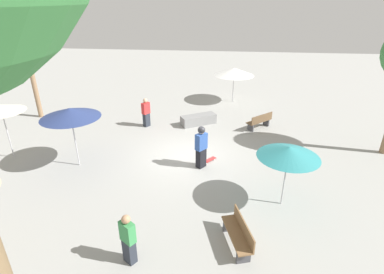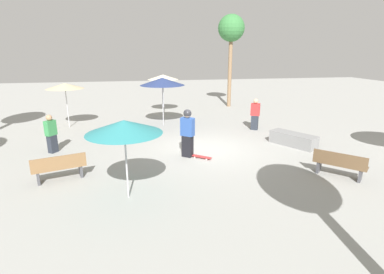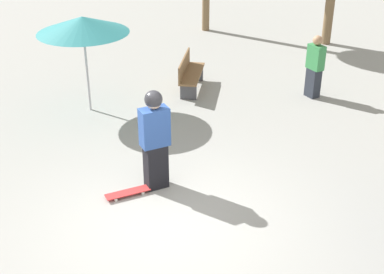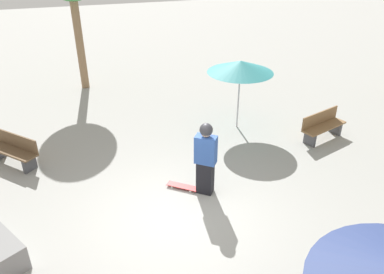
{
  "view_description": "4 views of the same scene",
  "coord_description": "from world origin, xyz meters",
  "px_view_note": "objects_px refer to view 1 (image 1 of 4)",
  "views": [
    {
      "loc": [
        -1.59,
        11.88,
        6.52
      ],
      "look_at": [
        -0.27,
        0.29,
        1.1
      ],
      "focal_mm": 28.0,
      "sensor_mm": 36.0,
      "label": 1
    },
    {
      "loc": [
        -11.53,
        2.72,
        3.96
      ],
      "look_at": [
        -0.88,
        0.72,
        0.82
      ],
      "focal_mm": 28.0,
      "sensor_mm": 36.0,
      "label": 2
    },
    {
      "loc": [
        3.4,
        -6.18,
        5.26
      ],
      "look_at": [
        -0.21,
        1.28,
        0.92
      ],
      "focal_mm": 50.0,
      "sensor_mm": 36.0,
      "label": 3
    },
    {
      "loc": [
        6.24,
        -1.77,
        5.54
      ],
      "look_at": [
        -1.28,
        0.72,
        1.26
      ],
      "focal_mm": 35.0,
      "sensor_mm": 36.0,
      "label": 4
    }
  ],
  "objects_px": {
    "shade_umbrella_navy": "(70,113)",
    "concrete_ledge": "(199,120)",
    "bench_far": "(260,121)",
    "skater_main": "(201,146)",
    "bench_near": "(239,234)",
    "shade_umbrella_teal": "(289,152)",
    "skateboard": "(209,160)",
    "bystander_watching": "(128,239)",
    "shade_umbrella_white": "(234,72)",
    "shade_umbrella_cream": "(1,108)",
    "bystander_far": "(146,113)",
    "palm_tree_far_back": "(20,24)"
  },
  "relations": [
    {
      "from": "bench_far",
      "to": "palm_tree_far_back",
      "type": "relative_size",
      "value": 0.23
    },
    {
      "from": "palm_tree_far_back",
      "to": "bystander_watching",
      "type": "height_order",
      "value": "palm_tree_far_back"
    },
    {
      "from": "skater_main",
      "to": "shade_umbrella_navy",
      "type": "bearing_deg",
      "value": 132.94
    },
    {
      "from": "concrete_ledge",
      "to": "shade_umbrella_cream",
      "type": "bearing_deg",
      "value": 31.47
    },
    {
      "from": "skateboard",
      "to": "bystander_watching",
      "type": "relative_size",
      "value": 0.48
    },
    {
      "from": "bench_far",
      "to": "shade_umbrella_teal",
      "type": "bearing_deg",
      "value": -131.45
    },
    {
      "from": "shade_umbrella_navy",
      "to": "bench_far",
      "type": "bearing_deg",
      "value": -148.49
    },
    {
      "from": "shade_umbrella_teal",
      "to": "bench_near",
      "type": "bearing_deg",
      "value": 53.91
    },
    {
      "from": "bystander_watching",
      "to": "shade_umbrella_teal",
      "type": "bearing_deg",
      "value": -111.22
    },
    {
      "from": "concrete_ledge",
      "to": "shade_umbrella_white",
      "type": "distance_m",
      "value": 5.12
    },
    {
      "from": "palm_tree_far_back",
      "to": "skater_main",
      "type": "bearing_deg",
      "value": 154.55
    },
    {
      "from": "skateboard",
      "to": "bench_near",
      "type": "xyz_separation_m",
      "value": [
        -1.14,
        4.82,
        0.37
      ]
    },
    {
      "from": "bench_far",
      "to": "shade_umbrella_navy",
      "type": "height_order",
      "value": "shade_umbrella_navy"
    },
    {
      "from": "palm_tree_far_back",
      "to": "shade_umbrella_cream",
      "type": "bearing_deg",
      "value": 108.79
    },
    {
      "from": "concrete_ledge",
      "to": "bench_far",
      "type": "height_order",
      "value": "bench_far"
    },
    {
      "from": "skater_main",
      "to": "shade_umbrella_navy",
      "type": "distance_m",
      "value": 5.41
    },
    {
      "from": "bench_near",
      "to": "bystander_far",
      "type": "distance_m",
      "value": 9.74
    },
    {
      "from": "skater_main",
      "to": "bench_far",
      "type": "height_order",
      "value": "skater_main"
    },
    {
      "from": "shade_umbrella_navy",
      "to": "palm_tree_far_back",
      "type": "bearing_deg",
      "value": -46.95
    },
    {
      "from": "skater_main",
      "to": "skateboard",
      "type": "xyz_separation_m",
      "value": [
        -0.3,
        -0.48,
        -0.94
      ]
    },
    {
      "from": "shade_umbrella_navy",
      "to": "skateboard",
      "type": "bearing_deg",
      "value": -170.38
    },
    {
      "from": "bystander_watching",
      "to": "bystander_far",
      "type": "height_order",
      "value": "bystander_far"
    },
    {
      "from": "shade_umbrella_white",
      "to": "palm_tree_far_back",
      "type": "xyz_separation_m",
      "value": [
        11.55,
        4.27,
        3.2
      ]
    },
    {
      "from": "bystander_watching",
      "to": "skateboard",
      "type": "bearing_deg",
      "value": -72.68
    },
    {
      "from": "skater_main",
      "to": "bench_near",
      "type": "height_order",
      "value": "skater_main"
    },
    {
      "from": "skater_main",
      "to": "shade_umbrella_white",
      "type": "height_order",
      "value": "shade_umbrella_white"
    },
    {
      "from": "shade_umbrella_white",
      "to": "shade_umbrella_cream",
      "type": "relative_size",
      "value": 1.07
    },
    {
      "from": "shade_umbrella_teal",
      "to": "bystander_far",
      "type": "xyz_separation_m",
      "value": [
        6.4,
        -6.31,
        -1.23
      ]
    },
    {
      "from": "skateboard",
      "to": "bench_far",
      "type": "xyz_separation_m",
      "value": [
        -2.53,
        -4.0,
        0.37
      ]
    },
    {
      "from": "skater_main",
      "to": "skateboard",
      "type": "relative_size",
      "value": 2.49
    },
    {
      "from": "concrete_ledge",
      "to": "shade_umbrella_cream",
      "type": "height_order",
      "value": "shade_umbrella_cream"
    },
    {
      "from": "shade_umbrella_teal",
      "to": "skater_main",
      "type": "bearing_deg",
      "value": -36.3
    },
    {
      "from": "bench_far",
      "to": "bystander_far",
      "type": "xyz_separation_m",
      "value": [
        6.23,
        0.38,
        0.38
      ]
    },
    {
      "from": "concrete_ledge",
      "to": "bench_far",
      "type": "bearing_deg",
      "value": 175.93
    },
    {
      "from": "shade_umbrella_navy",
      "to": "concrete_ledge",
      "type": "bearing_deg",
      "value": -132.04
    },
    {
      "from": "bench_far",
      "to": "skater_main",
      "type": "bearing_deg",
      "value": -165.18
    },
    {
      "from": "bystander_far",
      "to": "bench_near",
      "type": "bearing_deg",
      "value": -117.68
    },
    {
      "from": "skater_main",
      "to": "bystander_far",
      "type": "xyz_separation_m",
      "value": [
        3.4,
        -4.11,
        -0.2
      ]
    },
    {
      "from": "bench_far",
      "to": "bystander_far",
      "type": "distance_m",
      "value": 6.26
    },
    {
      "from": "skateboard",
      "to": "bystander_watching",
      "type": "height_order",
      "value": "bystander_watching"
    },
    {
      "from": "shade_umbrella_teal",
      "to": "shade_umbrella_navy",
      "type": "bearing_deg",
      "value": -12.06
    },
    {
      "from": "shade_umbrella_navy",
      "to": "shade_umbrella_white",
      "type": "bearing_deg",
      "value": -124.76
    },
    {
      "from": "bench_near",
      "to": "bench_far",
      "type": "xyz_separation_m",
      "value": [
        -1.38,
        -8.82,
        0.0
      ]
    },
    {
      "from": "bench_near",
      "to": "shade_umbrella_white",
      "type": "bearing_deg",
      "value": -17.3
    },
    {
      "from": "shade_umbrella_cream",
      "to": "skater_main",
      "type": "bearing_deg",
      "value": -179.2
    },
    {
      "from": "skater_main",
      "to": "concrete_ledge",
      "type": "relative_size",
      "value": 0.9
    },
    {
      "from": "skater_main",
      "to": "concrete_ledge",
      "type": "distance_m",
      "value": 4.81
    },
    {
      "from": "skater_main",
      "to": "bystander_watching",
      "type": "bearing_deg",
      "value": -157.67
    },
    {
      "from": "shade_umbrella_white",
      "to": "bystander_watching",
      "type": "xyz_separation_m",
      "value": [
        2.88,
        14.35,
        -1.3
      ]
    },
    {
      "from": "concrete_ledge",
      "to": "shade_umbrella_teal",
      "type": "relative_size",
      "value": 0.93
    }
  ]
}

